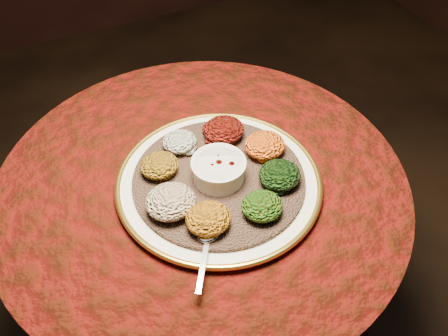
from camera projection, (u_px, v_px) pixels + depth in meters
name	position (u px, v px, depth m)	size (l,w,h in m)	color
table	(204.00, 227.00, 1.29)	(0.96, 0.96, 0.73)	black
platter	(219.00, 182.00, 1.13)	(0.57, 0.57, 0.02)	white
injera	(219.00, 179.00, 1.13)	(0.39, 0.39, 0.01)	brown
stew_bowl	(219.00, 169.00, 1.10)	(0.12, 0.12, 0.05)	white
spoon	(207.00, 240.00, 1.00)	(0.10, 0.13, 0.01)	silver
portion_ayib	(180.00, 142.00, 1.18)	(0.08, 0.08, 0.04)	beige
portion_kitfo	(224.00, 130.00, 1.20)	(0.10, 0.09, 0.05)	black
portion_tikil	(265.00, 145.00, 1.16)	(0.10, 0.09, 0.05)	#B3770E
portion_gomen	(280.00, 175.00, 1.10)	(0.09, 0.09, 0.05)	black
portion_mixveg	(262.00, 206.00, 1.04)	(0.09, 0.08, 0.04)	#A4390A
portion_kik	(208.00, 219.00, 1.01)	(0.09, 0.09, 0.05)	#B76C10
portion_timatim	(171.00, 201.00, 1.04)	(0.11, 0.10, 0.05)	maroon
portion_shiro	(159.00, 165.00, 1.12)	(0.09, 0.08, 0.04)	#855710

